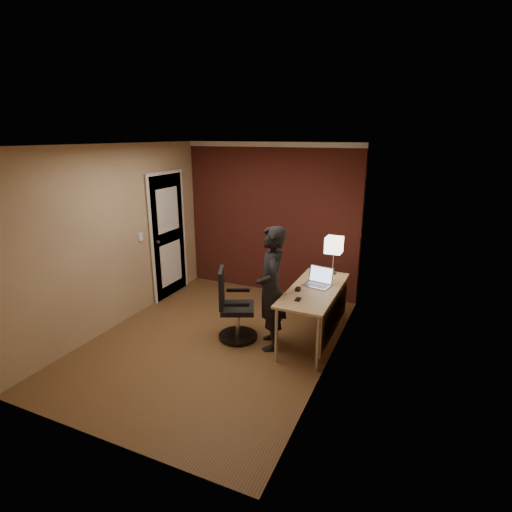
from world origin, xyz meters
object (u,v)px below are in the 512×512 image
at_px(phone, 298,299).
at_px(office_chair, 233,309).
at_px(mouse, 298,289).
at_px(person, 271,288).
at_px(desk_lamp, 334,245).
at_px(laptop, 319,280).
at_px(desk, 320,299).

bearing_deg(phone, office_chair, 173.67).
bearing_deg(mouse, office_chair, -170.99).
bearing_deg(person, phone, 54.36).
distance_m(desk_lamp, mouse, 0.91).
height_order(mouse, office_chair, office_chair).
xyz_separation_m(mouse, phone, (0.09, -0.28, -0.01)).
xyz_separation_m(mouse, office_chair, (-0.80, -0.23, -0.33)).
xyz_separation_m(desk_lamp, laptop, (-0.06, -0.49, -0.35)).
distance_m(desk_lamp, person, 1.18).
distance_m(office_chair, person, 0.64).
bearing_deg(desk_lamp, phone, -98.36).
xyz_separation_m(desk_lamp, person, (-0.53, -0.99, -0.36)).
height_order(phone, person, person).
height_order(desk, office_chair, office_chair).
bearing_deg(phone, laptop, 77.77).
bearing_deg(desk_lamp, mouse, -107.74).
relative_size(laptop, person, 0.24).
height_order(mouse, person, person).
xyz_separation_m(desk, person, (-0.52, -0.36, 0.19)).
relative_size(desk_lamp, person, 0.34).
relative_size(desk_lamp, mouse, 5.35).
height_order(office_chair, person, person).
distance_m(desk_lamp, phone, 1.15).
bearing_deg(laptop, desk, -68.53).
bearing_deg(desk_lamp, desk, -90.56).
bearing_deg(desk_lamp, person, -118.10).
bearing_deg(laptop, desk_lamp, 82.49).
bearing_deg(person, desk_lamp, 127.58).
height_order(phone, office_chair, office_chair).
xyz_separation_m(desk, office_chair, (-1.05, -0.38, -0.18)).
xyz_separation_m(laptop, mouse, (-0.19, -0.30, -0.05)).
relative_size(desk, office_chair, 1.58).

